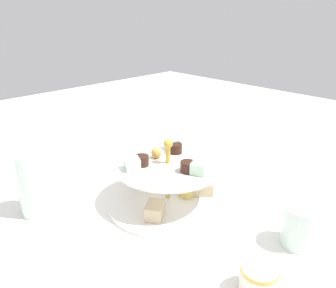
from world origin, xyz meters
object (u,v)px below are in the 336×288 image
tiered_serving_stand (168,184)px  teacup_with_saucer (258,281)px  water_glass_short_left (300,226)px  water_glass_tall_right (34,183)px  butter_knife_left (135,147)px

tiered_serving_stand → teacup_with_saucer: size_ratio=3.09×
water_glass_short_left → tiered_serving_stand: bearing=103.9°
teacup_with_saucer → water_glass_tall_right: bearing=107.5°
water_glass_tall_right → teacup_with_saucer: (0.14, -0.45, -0.04)m
water_glass_tall_right → water_glass_short_left: (0.30, -0.44, -0.03)m
tiered_serving_stand → butter_knife_left: tiered_serving_stand is taller
teacup_with_saucer → butter_knife_left: (0.23, 0.58, -0.02)m
butter_knife_left → tiered_serving_stand: bearing=84.6°
water_glass_tall_right → butter_knife_left: size_ratio=0.80×
teacup_with_saucer → butter_knife_left: teacup_with_saucer is taller
tiered_serving_stand → water_glass_tall_right: bearing=144.1°
water_glass_tall_right → teacup_with_saucer: 0.47m
water_glass_short_left → butter_knife_left: 0.58m
water_glass_short_left → butter_knife_left: bearing=82.2°
tiered_serving_stand → teacup_with_saucer: tiered_serving_stand is taller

